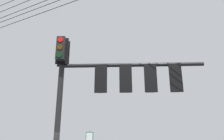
% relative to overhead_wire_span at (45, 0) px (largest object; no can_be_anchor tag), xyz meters
% --- Properties ---
extents(signal_mast_assembly, '(5.05, 2.65, 5.95)m').
position_rel_overhead_wire_span_xyz_m(signal_mast_assembly, '(-2.16, 1.64, -3.98)').
color(signal_mast_assembly, black).
rests_on(signal_mast_assembly, ground).
extents(overhead_wire_span, '(17.58, 22.41, 2.00)m').
position_rel_overhead_wire_span_xyz_m(overhead_wire_span, '(0.00, 0.00, 0.00)').
color(overhead_wire_span, black).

